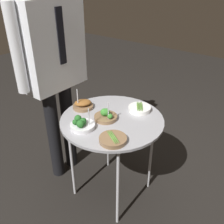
{
  "coord_description": "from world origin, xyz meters",
  "views": [
    {
      "loc": [
        -1.12,
        -0.87,
        1.54
      ],
      "look_at": [
        0.0,
        0.0,
        0.72
      ],
      "focal_mm": 40.0,
      "sensor_mm": 36.0,
      "label": 1
    }
  ],
  "objects_px": {
    "bowl_roast_mid_right": "(83,105)",
    "waiter_figure": "(52,56)",
    "bowl_broccoli_back_left": "(82,124)",
    "bowl_asparagus_far_rim": "(140,109)",
    "bowl_asparagus_front_center": "(113,139)",
    "bowl_broccoli_mid_left": "(106,116)",
    "serving_cart": "(112,124)"
  },
  "relations": [
    {
      "from": "serving_cart",
      "to": "waiter_figure",
      "type": "height_order",
      "value": "waiter_figure"
    },
    {
      "from": "bowl_asparagus_far_rim",
      "to": "bowl_broccoli_mid_left",
      "type": "bearing_deg",
      "value": 153.66
    },
    {
      "from": "bowl_asparagus_far_rim",
      "to": "waiter_figure",
      "type": "relative_size",
      "value": 0.1
    },
    {
      "from": "bowl_roast_mid_right",
      "to": "bowl_broccoli_back_left",
      "type": "height_order",
      "value": "bowl_roast_mid_right"
    },
    {
      "from": "bowl_roast_mid_right",
      "to": "waiter_figure",
      "type": "height_order",
      "value": "waiter_figure"
    },
    {
      "from": "bowl_roast_mid_right",
      "to": "serving_cart",
      "type": "bearing_deg",
      "value": -87.24
    },
    {
      "from": "bowl_asparagus_front_center",
      "to": "serving_cart",
      "type": "bearing_deg",
      "value": 39.03
    },
    {
      "from": "bowl_roast_mid_right",
      "to": "bowl_asparagus_front_center",
      "type": "height_order",
      "value": "bowl_roast_mid_right"
    },
    {
      "from": "bowl_roast_mid_right",
      "to": "bowl_asparagus_front_center",
      "type": "relative_size",
      "value": 0.98
    },
    {
      "from": "bowl_broccoli_mid_left",
      "to": "bowl_roast_mid_right",
      "type": "height_order",
      "value": "bowl_roast_mid_right"
    },
    {
      "from": "serving_cart",
      "to": "bowl_asparagus_far_rim",
      "type": "xyz_separation_m",
      "value": [
        0.2,
        -0.09,
        0.06
      ]
    },
    {
      "from": "bowl_broccoli_back_left",
      "to": "waiter_figure",
      "type": "xyz_separation_m",
      "value": [
        0.16,
        0.4,
        0.32
      ]
    },
    {
      "from": "bowl_asparagus_front_center",
      "to": "bowl_broccoli_back_left",
      "type": "xyz_separation_m",
      "value": [
        -0.01,
        0.24,
        0.01
      ]
    },
    {
      "from": "serving_cart",
      "to": "bowl_asparagus_far_rim",
      "type": "relative_size",
      "value": 4.39
    },
    {
      "from": "serving_cart",
      "to": "bowl_asparagus_front_center",
      "type": "bearing_deg",
      "value": -140.97
    },
    {
      "from": "bowl_asparagus_front_center",
      "to": "bowl_asparagus_far_rim",
      "type": "xyz_separation_m",
      "value": [
        0.4,
        0.07,
        0.0
      ]
    },
    {
      "from": "bowl_roast_mid_right",
      "to": "waiter_figure",
      "type": "xyz_separation_m",
      "value": [
        -0.04,
        0.23,
        0.32
      ]
    },
    {
      "from": "bowl_roast_mid_right",
      "to": "bowl_asparagus_far_rim",
      "type": "relative_size",
      "value": 1.01
    },
    {
      "from": "bowl_broccoli_mid_left",
      "to": "bowl_asparagus_front_center",
      "type": "height_order",
      "value": "bowl_broccoli_mid_left"
    },
    {
      "from": "serving_cart",
      "to": "bowl_roast_mid_right",
      "type": "xyz_separation_m",
      "value": [
        -0.01,
        0.25,
        0.07
      ]
    },
    {
      "from": "serving_cart",
      "to": "bowl_broccoli_mid_left",
      "type": "distance_m",
      "value": 0.08
    },
    {
      "from": "bowl_roast_mid_right",
      "to": "waiter_figure",
      "type": "distance_m",
      "value": 0.4
    },
    {
      "from": "bowl_asparagus_far_rim",
      "to": "waiter_figure",
      "type": "bearing_deg",
      "value": 113.93
    },
    {
      "from": "bowl_broccoli_mid_left",
      "to": "bowl_broccoli_back_left",
      "type": "bearing_deg",
      "value": 163.84
    },
    {
      "from": "waiter_figure",
      "to": "bowl_broccoli_back_left",
      "type": "bearing_deg",
      "value": -111.18
    },
    {
      "from": "serving_cart",
      "to": "bowl_asparagus_front_center",
      "type": "height_order",
      "value": "bowl_asparagus_front_center"
    },
    {
      "from": "bowl_broccoli_back_left",
      "to": "bowl_broccoli_mid_left",
      "type": "bearing_deg",
      "value": -16.16
    },
    {
      "from": "bowl_asparagus_far_rim",
      "to": "waiter_figure",
      "type": "distance_m",
      "value": 0.71
    },
    {
      "from": "bowl_broccoli_back_left",
      "to": "serving_cart",
      "type": "bearing_deg",
      "value": -21.04
    },
    {
      "from": "bowl_roast_mid_right",
      "to": "bowl_broccoli_back_left",
      "type": "distance_m",
      "value": 0.26
    },
    {
      "from": "bowl_broccoli_mid_left",
      "to": "serving_cart",
      "type": "bearing_deg",
      "value": -42.91
    },
    {
      "from": "bowl_asparagus_far_rim",
      "to": "bowl_broccoli_back_left",
      "type": "bearing_deg",
      "value": 157.85
    }
  ]
}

